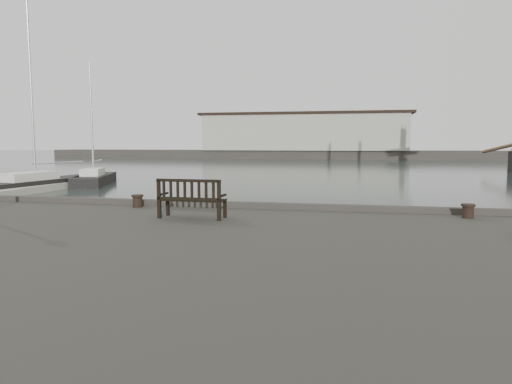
# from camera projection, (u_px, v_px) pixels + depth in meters

# --- Properties ---
(ground) EXTENTS (400.00, 400.00, 0.00)m
(ground) POSITION_uv_depth(u_px,v_px,m) (258.00, 257.00, 14.27)
(ground) COLOR black
(ground) RESTS_ON ground
(breakwater) EXTENTS (140.00, 9.50, 12.20)m
(breakwater) POSITION_uv_depth(u_px,v_px,m) (319.00, 140.00, 104.30)
(breakwater) COLOR #383530
(breakwater) RESTS_ON ground
(bench) EXTENTS (1.80, 0.68, 1.02)m
(bench) POSITION_uv_depth(u_px,v_px,m) (192.00, 206.00, 12.09)
(bench) COLOR black
(bench) RESTS_ON quay
(bollard_left) EXTENTS (0.45, 0.45, 0.39)m
(bollard_left) POSITION_uv_depth(u_px,v_px,m) (138.00, 201.00, 14.17)
(bollard_left) COLOR black
(bollard_left) RESTS_ON quay
(bollard_right) EXTENTS (0.39, 0.39, 0.38)m
(bollard_right) POSITION_uv_depth(u_px,v_px,m) (468.00, 211.00, 12.10)
(bollard_right) COLOR black
(bollard_right) RESTS_ON quay
(yacht_b) EXTENTS (4.26, 12.67, 16.09)m
(yacht_b) POSITION_uv_depth(u_px,v_px,m) (42.00, 186.00, 35.32)
(yacht_b) COLOR black
(yacht_b) RESTS_ON ground
(yacht_d) EXTENTS (5.04, 8.87, 10.96)m
(yacht_d) POSITION_uv_depth(u_px,v_px,m) (95.00, 181.00, 40.10)
(yacht_d) COLOR black
(yacht_d) RESTS_ON ground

